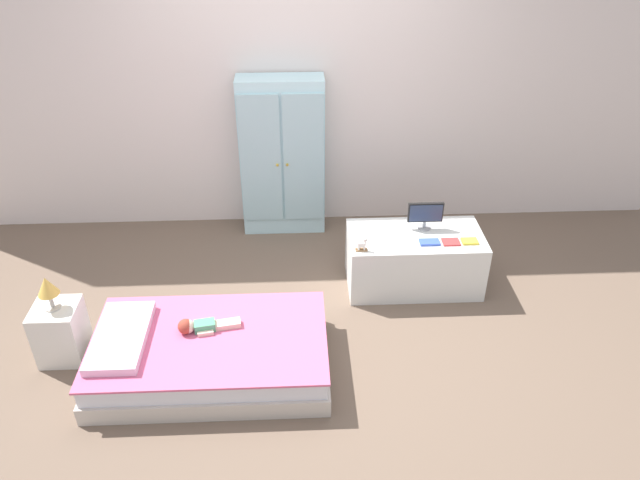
{
  "coord_description": "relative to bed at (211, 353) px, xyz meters",
  "views": [
    {
      "loc": [
        -0.0,
        -3.22,
        2.81
      ],
      "look_at": [
        0.16,
        0.28,
        0.56
      ],
      "focal_mm": 34.09,
      "sensor_mm": 36.0,
      "label": 1
    }
  ],
  "objects": [
    {
      "name": "tv_stand",
      "position": [
        1.44,
        0.86,
        0.09
      ],
      "size": [
        0.99,
        0.52,
        0.44
      ],
      "primitive_type": "cube",
      "color": "silver",
      "rests_on": "ground_plane"
    },
    {
      "name": "pillow",
      "position": [
        -0.54,
        -0.0,
        0.16
      ],
      "size": [
        0.32,
        0.63,
        0.05
      ],
      "primitive_type": "cube",
      "color": "silver",
      "rests_on": "bed"
    },
    {
      "name": "back_wall",
      "position": [
        0.56,
        1.91,
        1.22
      ],
      "size": [
        6.4,
        0.05,
        2.7
      ],
      "primitive_type": "cube",
      "color": "silver",
      "rests_on": "ground_plane"
    },
    {
      "name": "bed",
      "position": [
        0.0,
        0.0,
        0.0
      ],
      "size": [
        1.47,
        0.87,
        0.26
      ],
      "color": "beige",
      "rests_on": "ground_plane"
    },
    {
      "name": "doll",
      "position": [
        -0.08,
        0.07,
        0.17
      ],
      "size": [
        0.39,
        0.15,
        0.1
      ],
      "color": "#4CA375",
      "rests_on": "bed"
    },
    {
      "name": "wardrobe",
      "position": [
        0.46,
        1.74,
        0.54
      ],
      "size": [
        0.69,
        0.29,
        1.35
      ],
      "color": "silver",
      "rests_on": "ground_plane"
    },
    {
      "name": "tv_monitor",
      "position": [
        1.51,
        0.95,
        0.43
      ],
      "size": [
        0.26,
        0.1,
        0.21
      ],
      "color": "#99999E",
      "rests_on": "tv_stand"
    },
    {
      "name": "book_blue",
      "position": [
        1.51,
        0.74,
        0.32
      ],
      "size": [
        0.14,
        0.08,
        0.02
      ],
      "primitive_type": "cube",
      "color": "blue",
      "rests_on": "tv_stand"
    },
    {
      "name": "nightstand",
      "position": [
        -0.98,
        0.17,
        0.07
      ],
      "size": [
        0.28,
        0.28,
        0.4
      ],
      "primitive_type": "cube",
      "color": "silver",
      "rests_on": "ground_plane"
    },
    {
      "name": "table_lamp",
      "position": [
        -0.98,
        0.17,
        0.43
      ],
      "size": [
        0.13,
        0.13,
        0.23
      ],
      "color": "#B7B2AD",
      "rests_on": "nightstand"
    },
    {
      "name": "rocking_horse_toy",
      "position": [
        1.02,
        0.67,
        0.35
      ],
      "size": [
        0.08,
        0.04,
        0.1
      ],
      "color": "#8E6642",
      "rests_on": "tv_stand"
    },
    {
      "name": "ground_plane",
      "position": [
        0.56,
        0.34,
        -0.14
      ],
      "size": [
        10.0,
        10.0,
        0.02
      ],
      "primitive_type": "cube",
      "color": "brown"
    },
    {
      "name": "book_red",
      "position": [
        1.67,
        0.74,
        0.31
      ],
      "size": [
        0.12,
        0.1,
        0.01
      ],
      "primitive_type": "cube",
      "color": "#CC3838",
      "rests_on": "tv_stand"
    },
    {
      "name": "book_yellow",
      "position": [
        1.81,
        0.74,
        0.32
      ],
      "size": [
        0.12,
        0.08,
        0.02
      ],
      "primitive_type": "cube",
      "color": "gold",
      "rests_on": "tv_stand"
    }
  ]
}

